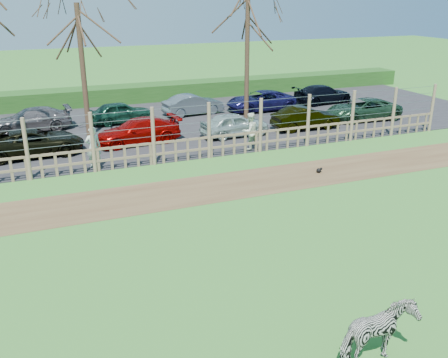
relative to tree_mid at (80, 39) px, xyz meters
name	(u,v)px	position (x,y,z in m)	size (l,w,h in m)	color
ground	(224,247)	(2.00, -13.50, -4.87)	(120.00, 120.00, 0.00)	#599F43
dirt_strip	(179,193)	(2.00, -9.00, -4.86)	(34.00, 2.80, 0.01)	brown
asphalt	(125,128)	(2.00, 1.00, -4.85)	(44.00, 13.00, 0.04)	#232326
hedge	(103,96)	(2.00, 8.00, -4.32)	(46.00, 2.00, 1.10)	#1E4716
fence	(154,147)	(2.00, -5.50, -4.06)	(30.16, 0.16, 2.50)	brown
tree_mid	(80,39)	(0.00, 0.00, 0.00)	(4.80, 4.80, 6.83)	#3D2B1E
tree_right	(248,26)	(9.00, 0.50, 0.37)	(4.80, 4.80, 7.35)	#3D2B1E
zebra	(378,335)	(2.98, -19.09, -4.20)	(0.72, 1.59, 1.34)	gray
visitor_a	(93,147)	(-0.43, -4.95, -3.96)	(0.63, 0.41, 1.72)	#B8D3B7
visitor_b	(250,131)	(6.68, -5.05, -3.96)	(0.84, 0.65, 1.72)	silver
crow	(319,170)	(7.98, -9.03, -4.76)	(0.27, 0.20, 0.22)	black
car_2	(34,142)	(-2.68, -2.33, -4.23)	(1.99, 4.32, 1.20)	black
car_3	(138,131)	(2.07, -2.14, -4.23)	(1.68, 4.13, 1.20)	#980603
car_4	(235,124)	(6.92, -2.67, -4.23)	(1.42, 3.52, 1.20)	#ABBFB6
car_5	(306,118)	(11.00, -2.80, -4.23)	(1.27, 3.64, 1.20)	black
car_6	(363,109)	(15.17, -2.16, -4.23)	(1.99, 4.32, 1.20)	#214129
car_9	(31,120)	(-2.67, 2.26, -4.23)	(1.68, 4.13, 1.20)	#5E595C
car_10	(121,112)	(2.08, 2.26, -4.23)	(1.42, 3.52, 1.20)	#16402D
car_11	(193,104)	(6.51, 2.75, -4.23)	(1.27, 3.64, 1.20)	#505D63
car_12	(261,101)	(10.77, 2.23, -4.23)	(1.99, 4.32, 1.20)	#151345
car_13	(323,94)	(15.54, 2.66, -4.23)	(1.68, 4.13, 1.20)	black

